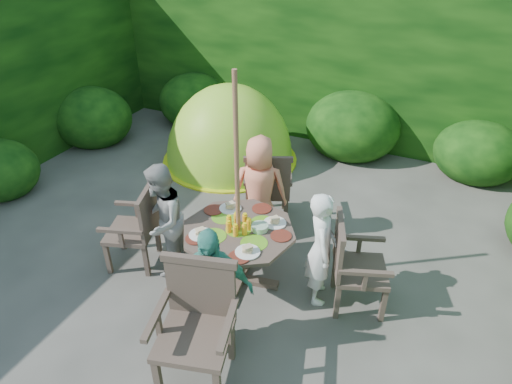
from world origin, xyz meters
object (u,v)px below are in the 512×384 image
at_px(garden_chair_back, 268,187).
at_px(child_front, 210,290).
at_px(garden_chair_left, 137,226).
at_px(child_left, 162,221).
at_px(child_back, 260,190).
at_px(patio_table, 239,238).
at_px(dome_tent, 230,160).
at_px(child_right, 321,248).
at_px(garden_chair_front, 197,322).
at_px(garden_chair_right, 353,264).
at_px(parasol_pole, 237,190).

relative_size(garden_chair_back, child_front, 0.76).
bearing_deg(garden_chair_left, child_left, 78.73).
xyz_separation_m(garden_chair_left, child_back, (0.95, 0.96, 0.16)).
bearing_deg(child_back, patio_table, 80.97).
relative_size(patio_table, dome_tent, 0.55).
relative_size(child_right, child_back, 0.94).
bearing_deg(garden_chair_front, garden_chair_right, 39.36).
bearing_deg(garden_chair_front, dome_tent, 99.34).
relative_size(parasol_pole, child_left, 1.81).
xyz_separation_m(garden_chair_right, child_front, (-0.95, -0.96, 0.13)).
distance_m(garden_chair_front, child_front, 0.30).
height_order(patio_table, child_left, child_left).
distance_m(garden_chair_back, child_back, 0.33).
relative_size(child_left, child_back, 0.97).
bearing_deg(garden_chair_front, child_front, 83.72).
height_order(parasol_pole, child_right, parasol_pole).
height_order(parasol_pole, dome_tent, parasol_pole).
bearing_deg(garden_chair_right, child_back, 43.68).
height_order(patio_table, child_right, child_right).
bearing_deg(patio_table, garden_chair_right, 9.07).
xyz_separation_m(parasol_pole, child_right, (0.79, 0.14, -0.51)).
distance_m(garden_chair_back, dome_tent, 1.78).
xyz_separation_m(garden_chair_back, child_front, (0.30, -1.88, 0.11)).
relative_size(parasol_pole, child_right, 1.87).
height_order(parasol_pole, child_back, parasol_pole).
height_order(patio_table, child_front, child_front).
bearing_deg(child_right, patio_table, 78.44).
bearing_deg(child_back, child_front, 80.69).
bearing_deg(child_left, garden_chair_front, 25.35).
relative_size(garden_chair_right, child_right, 0.76).
height_order(child_right, child_back, child_back).
distance_m(child_left, dome_tent, 2.61).
relative_size(patio_table, child_left, 1.07).
bearing_deg(garden_chair_back, dome_tent, -70.84).
height_order(patio_table, garden_chair_back, garden_chair_back).
distance_m(parasol_pole, child_left, 0.94).
relative_size(garden_chair_left, child_front, 0.73).
bearing_deg(child_front, garden_chair_left, 127.49).
distance_m(garden_chair_back, child_right, 1.35).
bearing_deg(garden_chair_right, child_left, 79.72).
xyz_separation_m(garden_chair_right, child_right, (-0.30, -0.04, 0.11)).
bearing_deg(child_left, dome_tent, 172.09).
relative_size(garden_chair_front, child_back, 0.80).
relative_size(garden_chair_left, garden_chair_back, 0.95).
bearing_deg(dome_tent, garden_chair_right, -57.72).
xyz_separation_m(parasol_pole, garden_chair_back, (-0.17, 1.09, -0.61)).
xyz_separation_m(garden_chair_left, child_front, (1.23, -0.61, 0.14)).
relative_size(parasol_pole, child_front, 1.81).
relative_size(child_left, child_front, 1.00).
bearing_deg(child_front, child_right, 28.87).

